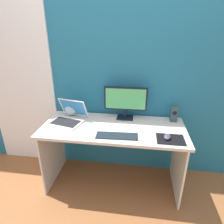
{
  "coord_description": "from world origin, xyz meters",
  "views": [
    {
      "loc": [
        0.23,
        -1.75,
        1.65
      ],
      "look_at": [
        -0.01,
        -0.02,
        0.9
      ],
      "focal_mm": 31.16,
      "sensor_mm": 36.0,
      "label": 1
    }
  ],
  "objects": [
    {
      "name": "door_left",
      "position": [
        -1.16,
        0.33,
        1.01
      ],
      "size": [
        0.82,
        0.02,
        2.02
      ],
      "primitive_type": "cube",
      "color": "white",
      "rests_on": "ground_plane"
    },
    {
      "name": "mousepad",
      "position": [
        0.55,
        -0.17,
        0.73
      ],
      "size": [
        0.25,
        0.2,
        0.0
      ],
      "primitive_type": "cube",
      "color": "black",
      "rests_on": "desk"
    },
    {
      "name": "keyboard_external",
      "position": [
        0.06,
        -0.19,
        0.73
      ],
      "size": [
        0.39,
        0.15,
        0.01
      ],
      "primitive_type": "cube",
      "rotation": [
        0.0,
        0.0,
        0.05
      ],
      "color": "#1B242C",
      "rests_on": "desk"
    },
    {
      "name": "ground_plane",
      "position": [
        0.0,
        0.0,
        0.0
      ],
      "size": [
        8.0,
        8.0,
        0.0
      ],
      "primitive_type": "plane",
      "color": "brown"
    },
    {
      "name": "laptop",
      "position": [
        -0.49,
        0.06,
        0.77
      ],
      "size": [
        0.39,
        0.39,
        0.22
      ],
      "color": "white",
      "rests_on": "desk"
    },
    {
      "name": "wall_back",
      "position": [
        0.0,
        0.36,
        1.25
      ],
      "size": [
        6.0,
        0.04,
        2.5
      ],
      "primitive_type": "cube",
      "color": "#216A87",
      "rests_on": "ground_plane"
    },
    {
      "name": "fishbowl",
      "position": [
        -0.52,
        0.23,
        0.8
      ],
      "size": [
        0.15,
        0.15,
        0.15
      ],
      "primitive_type": "sphere",
      "color": "silver",
      "rests_on": "desk"
    },
    {
      "name": "desk",
      "position": [
        0.0,
        0.0,
        0.58
      ],
      "size": [
        1.46,
        0.63,
        0.73
      ],
      "color": "beige",
      "rests_on": "ground_plane"
    },
    {
      "name": "mouse",
      "position": [
        0.52,
        -0.16,
        0.75
      ],
      "size": [
        0.08,
        0.11,
        0.04
      ],
      "primitive_type": "ellipsoid",
      "rotation": [
        0.0,
        0.0,
        -0.2
      ],
      "color": "#504459",
      "rests_on": "mousepad"
    },
    {
      "name": "monitor",
      "position": [
        0.1,
        0.22,
        0.93
      ],
      "size": [
        0.46,
        0.14,
        0.36
      ],
      "color": "black",
      "rests_on": "desk"
    },
    {
      "name": "speaker_right",
      "position": [
        0.63,
        0.22,
        0.81
      ],
      "size": [
        0.07,
        0.08,
        0.17
      ],
      "color": "#2A434A",
      "rests_on": "desk"
    }
  ]
}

